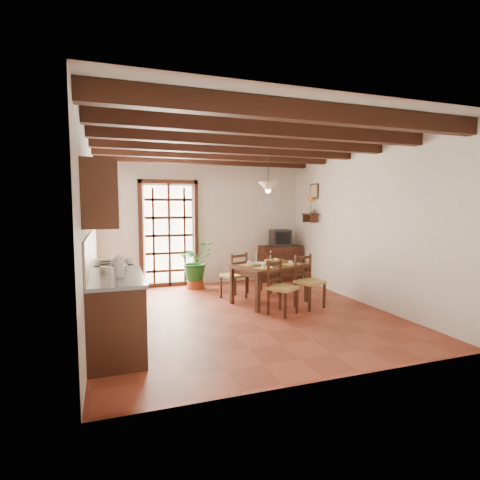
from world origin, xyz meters
name	(u,v)px	position (x,y,z in m)	size (l,w,h in m)	color
ground_plane	(242,313)	(0.00, 0.00, 0.00)	(5.00, 5.00, 0.00)	brown
room_shell	(242,200)	(0.00, 0.00, 1.82)	(4.52, 5.02, 2.81)	silver
ceiling_beams	(242,144)	(0.00, 0.00, 2.69)	(4.50, 4.34, 0.20)	black
french_door	(169,232)	(-0.80, 2.45, 1.18)	(1.26, 0.11, 2.32)	white
kitchen_counter	(115,304)	(-1.96, -0.60, 0.47)	(0.64, 2.25, 1.38)	#341910
upper_cabinet	(100,195)	(-2.08, -1.30, 1.85)	(0.35, 0.80, 0.70)	#341910
range_hood	(105,206)	(-2.05, -0.05, 1.73)	(0.38, 0.60, 0.54)	white
counter_items	(114,265)	(-1.95, -0.51, 0.96)	(0.50, 1.43, 0.25)	black
dining_table	(270,270)	(0.68, 0.45, 0.60)	(1.46, 1.17, 0.69)	#3B2013
chair_near_left	(282,297)	(0.58, -0.27, 0.27)	(0.54, 0.53, 0.86)	tan
chair_near_right	(309,291)	(1.18, -0.07, 0.28)	(0.51, 0.50, 0.90)	tan
chair_far_left	(234,284)	(0.17, 0.96, 0.27)	(0.51, 0.50, 0.87)	tan
chair_far_right	(260,280)	(0.77, 1.16, 0.27)	(0.47, 0.46, 0.85)	tan
table_setting	(270,266)	(0.68, 0.45, 0.66)	(0.92, 0.62, 0.09)	gold
table_bowl	(259,264)	(0.45, 0.42, 0.71)	(0.22, 0.22, 0.05)	white
sideboard	(280,263)	(1.72, 2.23, 0.40)	(0.95, 0.43, 0.81)	#341910
crt_tv	(280,238)	(1.72, 2.22, 1.00)	(0.47, 0.44, 0.37)	black
fuse_box	(267,205)	(1.50, 2.48, 1.75)	(0.25, 0.03, 0.32)	white
plant_pot	(196,283)	(-0.32, 2.04, 0.11)	(0.39, 0.39, 0.24)	maroon
potted_plant	(195,261)	(-0.32, 2.04, 0.57)	(1.89, 1.62, 2.10)	#144C19
wall_shelf	(310,216)	(2.14, 1.60, 1.51)	(0.20, 0.42, 0.20)	#341910
shelf_vase	(310,210)	(2.14, 1.60, 1.65)	(0.15, 0.15, 0.15)	#B2BFB2
shelf_flowers	(311,200)	(2.14, 1.60, 1.86)	(0.14, 0.14, 0.36)	gold
framed_picture	(314,191)	(2.22, 1.60, 2.05)	(0.03, 0.32, 0.32)	brown
pendant_lamp	(268,186)	(0.68, 0.55, 2.08)	(0.36, 0.36, 0.84)	black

